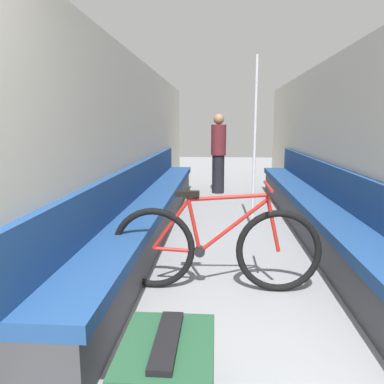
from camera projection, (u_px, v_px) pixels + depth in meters
name	position (u px, v px, depth m)	size (l,w,h in m)	color
wall_left	(131.00, 144.00, 4.84)	(0.10, 11.12, 2.27)	beige
wall_right	(340.00, 145.00, 4.65)	(0.10, 11.12, 2.27)	beige
bench_seat_row_left	(152.00, 208.00, 4.96)	(0.48, 6.46, 0.89)	#3D3D42
bench_seat_row_right	(315.00, 210.00, 4.81)	(0.48, 6.46, 0.89)	#3D3D42
bicycle	(215.00, 247.00, 3.14)	(1.76, 0.46, 0.91)	black
grab_pole_near	(255.00, 147.00, 4.85)	(0.08, 0.08, 2.25)	gray
passenger_standing	(218.00, 153.00, 7.53)	(0.30, 0.30, 1.59)	black
luggage_bag	(167.00, 382.00, 1.75)	(0.43, 0.56, 0.44)	#1E472D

